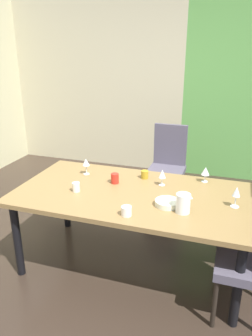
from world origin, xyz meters
name	(u,v)px	position (x,y,z in m)	size (l,w,h in m)	color
ground_plane	(106,260)	(0.00, 0.00, -0.01)	(5.39, 5.30, 0.02)	#30251D
back_panel_interior	(94,83)	(-1.21, 2.60, 1.36)	(2.96, 0.10, 2.71)	beige
dining_table	(133,200)	(0.27, 0.02, 0.68)	(2.03, 1.09, 0.75)	olive
chair_head_far	(168,162)	(0.29, 1.44, 0.55)	(0.44, 0.45, 1.01)	#514B5A
wine_glass_center	(86,163)	(-0.29, 0.28, 0.87)	(0.07, 0.07, 0.16)	silver
wine_glass_near_shelf	(205,171)	(0.83, 0.45, 0.85)	(0.08, 0.08, 0.14)	silver
wine_glass_east	(236,193)	(1.11, 0.01, 0.87)	(0.07, 0.07, 0.17)	silver
wine_glass_south	(162,174)	(0.47, 0.25, 0.85)	(0.07, 0.07, 0.15)	silver
serving_bowl_near_window	(167,203)	(0.60, -0.14, 0.77)	(0.19, 0.19, 0.04)	silver
cup_corner	(76,187)	(-0.21, -0.12, 0.79)	(0.07, 0.07, 0.08)	silver
cup_right	(126,211)	(0.34, -0.39, 0.78)	(0.08, 0.08, 0.07)	white
cup_north	(115,178)	(0.05, 0.16, 0.80)	(0.07, 0.07, 0.09)	red
cup_front	(145,174)	(0.28, 0.35, 0.79)	(0.07, 0.07, 0.08)	#A98620
pitcher_rear	(183,203)	(0.73, -0.21, 0.83)	(0.12, 0.11, 0.15)	white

